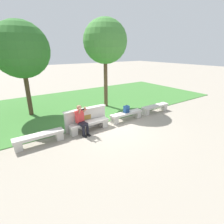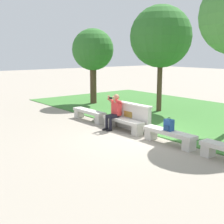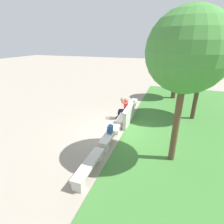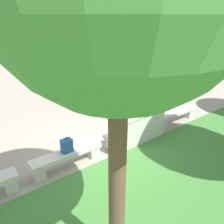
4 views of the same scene
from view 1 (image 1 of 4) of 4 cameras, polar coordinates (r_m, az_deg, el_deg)
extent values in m
plane|color=gray|center=(8.86, -0.92, -4.25)|extent=(80.00, 80.00, 0.00)
cube|color=#3D7533|center=(12.51, -12.23, 2.58)|extent=(20.63, 8.00, 0.03)
cube|color=beige|center=(7.53, -22.73, -7.10)|extent=(1.93, 0.40, 0.12)
cube|color=beige|center=(7.55, -28.35, -9.87)|extent=(0.28, 0.34, 0.33)
cube|color=beige|center=(7.79, -16.88, -7.32)|extent=(0.28, 0.34, 0.33)
cube|color=beige|center=(8.18, -7.44, -3.53)|extent=(1.93, 0.40, 0.12)
cube|color=beige|center=(7.98, -12.38, -6.23)|extent=(0.28, 0.34, 0.33)
cube|color=beige|center=(8.63, -2.75, -3.75)|extent=(0.28, 0.34, 0.33)
cube|color=beige|center=(9.34, 4.76, -0.46)|extent=(1.93, 0.40, 0.12)
cube|color=beige|center=(8.97, 0.83, -2.80)|extent=(0.28, 0.34, 0.33)
cube|color=beige|center=(9.90, 8.24, -0.79)|extent=(0.28, 0.34, 0.33)
cube|color=beige|center=(10.83, 13.93, 1.87)|extent=(1.93, 0.40, 0.12)
cube|color=beige|center=(10.35, 10.93, -0.05)|extent=(0.28, 0.34, 0.33)
cube|color=beige|center=(11.48, 16.46, 1.46)|extent=(0.28, 0.34, 0.33)
cube|color=beige|center=(8.43, -8.54, -2.24)|extent=(2.06, 0.18, 0.95)
cube|color=beige|center=(8.26, -8.72, 1.01)|extent=(2.12, 0.24, 0.06)
cube|color=olive|center=(8.31, -8.28, -1.72)|extent=(0.44, 0.02, 0.22)
cube|color=black|center=(7.77, -8.89, -7.85)|extent=(0.13, 0.25, 0.06)
cylinder|color=black|center=(7.73, -9.26, -6.28)|extent=(0.11, 0.11, 0.42)
cube|color=black|center=(7.87, -7.67, -7.42)|extent=(0.13, 0.25, 0.06)
cylinder|color=black|center=(7.83, -8.03, -5.87)|extent=(0.11, 0.11, 0.42)
cube|color=black|center=(7.82, -9.52, -3.83)|extent=(0.35, 0.45, 0.12)
cube|color=#D83838|center=(7.89, -10.54, -1.46)|extent=(0.36, 0.26, 0.56)
sphere|color=#9E7051|center=(7.75, -10.73, 1.44)|extent=(0.22, 0.22, 0.22)
cylinder|color=#D83838|center=(7.62, -11.48, 0.04)|extent=(0.13, 0.32, 0.21)
cylinder|color=#9E7051|center=(7.51, -10.55, 0.46)|extent=(0.08, 0.18, 0.27)
cylinder|color=#D83838|center=(7.81, -9.10, 0.66)|extent=(0.13, 0.32, 0.21)
cylinder|color=#9E7051|center=(7.64, -8.96, 0.87)|extent=(0.12, 0.20, 0.27)
cube|color=black|center=(7.51, -9.52, 0.84)|extent=(0.15, 0.03, 0.08)
cube|color=#234C8C|center=(9.25, 4.71, 0.92)|extent=(0.28, 0.20, 0.36)
cube|color=navy|center=(9.19, 5.13, 0.32)|extent=(0.20, 0.06, 0.16)
torus|color=black|center=(9.19, 4.74, 2.10)|extent=(0.10, 0.02, 0.10)
cylinder|color=#4C3826|center=(10.91, -25.76, 5.88)|extent=(0.24, 0.24, 2.71)
sphere|color=#2D6B28|center=(10.68, -27.59, 17.55)|extent=(2.92, 2.92, 2.92)
cylinder|color=brown|center=(11.43, -2.08, 9.81)|extent=(0.24, 0.24, 3.28)
sphere|color=#428438|center=(11.27, -2.24, 22.08)|extent=(2.64, 2.64, 2.64)
camera|label=2|loc=(11.99, 58.53, 7.13)|focal=50.00mm
camera|label=3|loc=(15.32, 20.03, 21.58)|focal=28.00mm
camera|label=4|loc=(13.56, -1.23, 20.22)|focal=35.00mm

